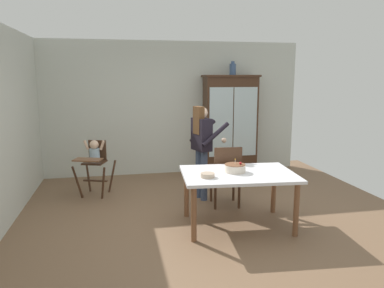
% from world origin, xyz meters
% --- Properties ---
extents(ground_plane, '(6.24, 6.24, 0.00)m').
position_xyz_m(ground_plane, '(0.00, 0.00, 0.00)').
color(ground_plane, brown).
extents(wall_back, '(5.32, 0.06, 2.70)m').
position_xyz_m(wall_back, '(0.00, 2.63, 1.35)').
color(wall_back, silver).
rests_on(wall_back, ground_plane).
extents(china_cabinet, '(1.13, 0.48, 2.03)m').
position_xyz_m(china_cabinet, '(1.15, 2.37, 1.02)').
color(china_cabinet, '#422819').
rests_on(china_cabinet, ground_plane).
extents(ceramic_vase, '(0.13, 0.13, 0.27)m').
position_xyz_m(ceramic_vase, '(1.19, 2.37, 2.15)').
color(ceramic_vase, '#3D567F').
rests_on(ceramic_vase, china_cabinet).
extents(high_chair_with_toddler, '(0.73, 0.80, 0.95)m').
position_xyz_m(high_chair_with_toddler, '(-1.53, 1.37, 0.65)').
color(high_chair_with_toddler, '#422819').
rests_on(high_chair_with_toddler, ground_plane).
extents(adult_person, '(0.61, 0.60, 1.53)m').
position_xyz_m(adult_person, '(0.20, 0.82, 0.97)').
color(adult_person, '#3D4C6B').
rests_on(adult_person, ground_plane).
extents(dining_table, '(1.56, 1.13, 0.74)m').
position_xyz_m(dining_table, '(0.42, -0.37, 0.65)').
color(dining_table, silver).
rests_on(dining_table, ground_plane).
extents(birthday_cake, '(0.28, 0.28, 0.19)m').
position_xyz_m(birthday_cake, '(0.38, -0.33, 0.79)').
color(birthday_cake, beige).
rests_on(birthday_cake, dining_table).
extents(serving_bowl, '(0.18, 0.18, 0.05)m').
position_xyz_m(serving_bowl, '(-0.04, -0.51, 0.77)').
color(serving_bowl, '#C6AD93').
rests_on(serving_bowl, dining_table).
extents(dining_chair_far_side, '(0.47, 0.47, 0.96)m').
position_xyz_m(dining_chair_far_side, '(0.48, 0.36, 0.56)').
color(dining_chair_far_side, '#422819').
rests_on(dining_chair_far_side, ground_plane).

